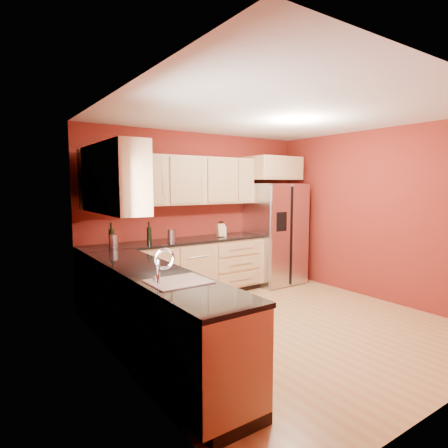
{
  "coord_description": "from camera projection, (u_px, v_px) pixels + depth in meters",
  "views": [
    {
      "loc": [
        -3.16,
        -3.33,
        1.76
      ],
      "look_at": [
        -0.25,
        0.9,
        1.22
      ],
      "focal_mm": 30.0,
      "sensor_mm": 36.0,
      "label": 1
    }
  ],
  "objects": [
    {
      "name": "wall_back",
      "position": [
        199.0,
        213.0,
        6.2
      ],
      "size": [
        4.0,
        0.04,
        2.6
      ],
      "primitive_type": "cube",
      "color": "maroon",
      "rests_on": "floor"
    },
    {
      "name": "window",
      "position": [
        146.0,
        211.0,
        3.0
      ],
      "size": [
        0.03,
        0.9,
        1.0
      ],
      "primitive_type": "cube",
      "color": "white",
      "rests_on": "wall_left"
    },
    {
      "name": "canister_right",
      "position": [
        171.0,
        236.0,
        5.55
      ],
      "size": [
        0.12,
        0.12,
        0.18
      ],
      "primitive_type": "cylinder",
      "rotation": [
        0.0,
        0.0,
        -0.1
      ],
      "color": "silver",
      "rests_on": "countertop_back"
    },
    {
      "name": "canister_left",
      "position": [
        113.0,
        241.0,
        5.03
      ],
      "size": [
        0.14,
        0.14,
        0.17
      ],
      "primitive_type": "cylinder",
      "rotation": [
        0.0,
        0.0,
        0.4
      ],
      "color": "silver",
      "rests_on": "countertop_back"
    },
    {
      "name": "base_cabinets_left",
      "position": [
        155.0,
        319.0,
        3.69
      ],
      "size": [
        0.6,
        2.8,
        0.88
      ],
      "primitive_type": "cube",
      "color": "tan",
      "rests_on": "floor"
    },
    {
      "name": "upper_cabinets_left",
      "position": [
        113.0,
        179.0,
        4.06
      ],
      "size": [
        0.33,
        1.35,
        0.75
      ],
      "primitive_type": "cube",
      "color": "tan",
      "rests_on": "wall_left"
    },
    {
      "name": "soap_dispenser",
      "position": [
        224.0,
        230.0,
        6.11
      ],
      "size": [
        0.08,
        0.08,
        0.2
      ],
      "primitive_type": "cylinder",
      "rotation": [
        0.0,
        0.0,
        0.19
      ],
      "color": "white",
      "rests_on": "countertop_back"
    },
    {
      "name": "refrigerator",
      "position": [
        275.0,
        234.0,
        6.69
      ],
      "size": [
        0.9,
        0.75,
        1.78
      ],
      "primitive_type": "cube",
      "color": "silver",
      "rests_on": "floor"
    },
    {
      "name": "corner_upper_cabinet",
      "position": [
        102.0,
        180.0,
        4.93
      ],
      "size": [
        0.67,
        0.67,
        0.75
      ],
      "primitive_type": "cube",
      "rotation": [
        0.0,
        0.0,
        0.79
      ],
      "color": "tan",
      "rests_on": "wall_back"
    },
    {
      "name": "countertop_back",
      "position": [
        178.0,
        242.0,
        5.67
      ],
      "size": [
        2.9,
        0.62,
        0.04
      ],
      "primitive_type": "cube",
      "color": "black",
      "rests_on": "base_cabinets_back"
    },
    {
      "name": "upper_cabinets_back",
      "position": [
        190.0,
        181.0,
        5.86
      ],
      "size": [
        2.3,
        0.33,
        0.75
      ],
      "primitive_type": "cube",
      "color": "tan",
      "rests_on": "wall_back"
    },
    {
      "name": "sink_faucet",
      "position": [
        179.0,
        265.0,
        3.22
      ],
      "size": [
        0.5,
        0.42,
        0.3
      ],
      "primitive_type": null,
      "color": "silver",
      "rests_on": "countertop_left"
    },
    {
      "name": "wine_bottle_b",
      "position": [
        149.0,
        232.0,
        5.41
      ],
      "size": [
        0.09,
        0.09,
        0.31
      ],
      "primitive_type": null,
      "rotation": [
        0.0,
        0.0,
        0.41
      ],
      "color": "black",
      "rests_on": "countertop_back"
    },
    {
      "name": "wall_left",
      "position": [
        123.0,
        235.0,
        3.43
      ],
      "size": [
        0.04,
        4.0,
        2.6
      ],
      "primitive_type": "cube",
      "color": "maroon",
      "rests_on": "floor"
    },
    {
      "name": "over_fridge_cabinet",
      "position": [
        273.0,
        168.0,
        6.63
      ],
      "size": [
        0.92,
        0.6,
        0.4
      ],
      "primitive_type": "cube",
      "color": "tan",
      "rests_on": "wall_back"
    },
    {
      "name": "base_cabinets_back",
      "position": [
        178.0,
        271.0,
        5.73
      ],
      "size": [
        2.9,
        0.6,
        0.88
      ],
      "primitive_type": "cube",
      "color": "tan",
      "rests_on": "floor"
    },
    {
      "name": "wine_bottle_a",
      "position": [
        111.0,
        234.0,
        5.11
      ],
      "size": [
        0.09,
        0.09,
        0.32
      ],
      "primitive_type": null,
      "rotation": [
        0.0,
        0.0,
        0.34
      ],
      "color": "black",
      "rests_on": "countertop_back"
    },
    {
      "name": "countertop_left",
      "position": [
        155.0,
        273.0,
        3.65
      ],
      "size": [
        0.62,
        2.8,
        0.04
      ],
      "primitive_type": "cube",
      "color": "black",
      "rests_on": "base_cabinets_left"
    },
    {
      "name": "ceiling",
      "position": [
        285.0,
        113.0,
        4.42
      ],
      "size": [
        4.0,
        4.0,
        0.0
      ],
      "primitive_type": "plane",
      "color": "silver",
      "rests_on": "wall_back"
    },
    {
      "name": "knife_block",
      "position": [
        220.0,
        230.0,
        6.06
      ],
      "size": [
        0.12,
        0.11,
        0.21
      ],
      "primitive_type": "cube",
      "rotation": [
        0.0,
        0.0,
        -0.17
      ],
      "color": "tan",
      "rests_on": "countertop_back"
    },
    {
      "name": "floor",
      "position": [
        281.0,
        325.0,
        4.69
      ],
      "size": [
        4.0,
        4.0,
        0.0
      ],
      "primitive_type": "plane",
      "color": "#AD7843",
      "rests_on": "ground"
    },
    {
      "name": "wall_right",
      "position": [
        379.0,
        215.0,
        5.68
      ],
      "size": [
        0.04,
        4.0,
        2.6
      ],
      "primitive_type": "cube",
      "color": "maroon",
      "rests_on": "floor"
    }
  ]
}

